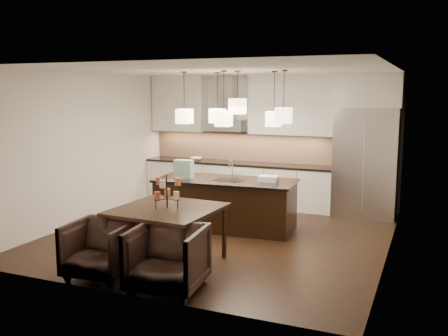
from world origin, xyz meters
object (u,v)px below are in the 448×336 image
at_px(refrigerator, 366,162).
at_px(armchair_right, 167,259).
at_px(dining_table, 168,236).
at_px(armchair_left, 100,249).
at_px(island_body, 225,205).

height_order(refrigerator, armchair_right, refrigerator).
xyz_separation_m(dining_table, armchair_right, (0.47, -0.85, -0.00)).
bearing_deg(dining_table, armchair_right, -58.20).
height_order(armchair_left, armchair_right, armchair_right).
distance_m(island_body, dining_table, 2.07).
xyz_separation_m(island_body, dining_table, (-0.03, -2.07, -0.02)).
height_order(island_body, armchair_right, island_body).
bearing_deg(dining_table, refrigerator, 63.37).
height_order(island_body, armchair_left, island_body).
xyz_separation_m(island_body, armchair_right, (0.44, -2.91, -0.02)).
bearing_deg(armchair_left, dining_table, 48.47).
relative_size(refrigerator, armchair_right, 2.40).
distance_m(armchair_left, armchair_right, 1.05).
distance_m(dining_table, armchair_right, 0.97).
xyz_separation_m(refrigerator, armchair_left, (-2.81, -4.74, -0.69)).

